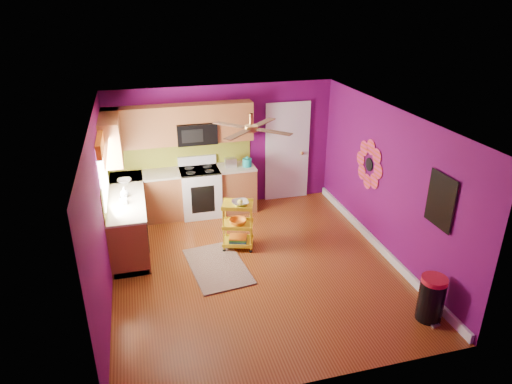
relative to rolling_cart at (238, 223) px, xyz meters
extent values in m
plane|color=#652C0F|center=(0.12, -0.65, -0.48)|extent=(5.00, 5.00, 0.00)
cube|color=#600B57|center=(0.12, 1.85, 0.77)|extent=(4.50, 0.04, 2.50)
cube|color=#600B57|center=(0.12, -3.15, 0.77)|extent=(4.50, 0.04, 2.50)
cube|color=#600B57|center=(-2.13, -0.65, 0.77)|extent=(0.04, 5.00, 2.50)
cube|color=#600B57|center=(2.37, -0.65, 0.77)|extent=(0.04, 5.00, 2.50)
cube|color=silver|center=(0.12, -0.65, 2.02)|extent=(4.50, 5.00, 0.04)
cube|color=white|center=(2.34, -0.65, -0.41)|extent=(0.05, 4.90, 0.14)
cube|color=brown|center=(-1.83, 0.70, -0.03)|extent=(0.60, 2.30, 0.90)
cube|color=brown|center=(-0.73, 1.55, -0.03)|extent=(2.80, 0.60, 0.90)
cube|color=beige|center=(-1.83, 0.70, 0.44)|extent=(0.63, 2.30, 0.04)
cube|color=beige|center=(-0.73, 1.55, 0.44)|extent=(2.80, 0.63, 0.04)
cube|color=black|center=(-1.83, 0.70, -0.43)|extent=(0.54, 2.30, 0.10)
cube|color=black|center=(-0.73, 1.55, -0.43)|extent=(2.80, 0.54, 0.10)
cube|color=white|center=(-0.43, 1.52, -0.02)|extent=(0.76, 0.66, 0.92)
cube|color=black|center=(-0.43, 1.52, 0.44)|extent=(0.76, 0.62, 0.03)
cube|color=white|center=(-0.43, 1.80, 0.56)|extent=(0.76, 0.06, 0.18)
cube|color=black|center=(-0.43, 1.19, -0.03)|extent=(0.45, 0.02, 0.55)
cube|color=brown|center=(-1.47, 1.68, 1.34)|extent=(1.32, 0.33, 0.75)
cube|color=brown|center=(0.31, 1.68, 1.34)|extent=(0.72, 0.33, 0.75)
cube|color=brown|center=(-0.43, 1.68, 1.55)|extent=(0.76, 0.33, 0.34)
cube|color=brown|center=(-1.96, 1.20, 1.34)|extent=(0.33, 1.30, 0.75)
cube|color=black|center=(-0.43, 1.65, 1.17)|extent=(0.76, 0.38, 0.40)
cube|color=olive|center=(-0.73, 1.84, 0.71)|extent=(2.80, 0.01, 0.51)
cube|color=olive|center=(-2.12, 0.70, 0.71)|extent=(0.01, 2.30, 0.51)
cube|color=white|center=(-2.11, 0.40, 1.07)|extent=(0.03, 1.20, 1.00)
cube|color=orange|center=(-2.08, 0.40, 1.54)|extent=(0.08, 1.35, 0.22)
cube|color=white|center=(1.47, 1.82, 0.54)|extent=(0.85, 0.04, 2.05)
cube|color=white|center=(1.47, 1.80, 0.54)|extent=(0.95, 0.02, 2.15)
sphere|color=#BF8C3F|center=(1.79, 1.77, 0.52)|extent=(0.07, 0.07, 0.07)
cylinder|color=black|center=(2.35, -0.05, 0.87)|extent=(0.01, 0.24, 0.24)
cube|color=teal|center=(2.35, -2.05, 1.07)|extent=(0.03, 0.52, 0.72)
cube|color=black|center=(2.34, -2.05, 1.07)|extent=(0.01, 0.56, 0.76)
cylinder|color=#BF8C3F|center=(0.12, -0.45, 1.94)|extent=(0.06, 0.06, 0.16)
cylinder|color=#BF8C3F|center=(0.12, -0.45, 1.80)|extent=(0.20, 0.20, 0.08)
cube|color=#4C2D19|center=(0.39, -0.18, 1.80)|extent=(0.47, 0.47, 0.01)
cube|color=#4C2D19|center=(-0.14, -0.18, 1.80)|extent=(0.47, 0.47, 0.01)
cube|color=#4C2D19|center=(-0.14, -0.72, 1.80)|extent=(0.47, 0.47, 0.01)
cube|color=#4C2D19|center=(0.39, -0.72, 1.80)|extent=(0.47, 0.47, 0.01)
cube|color=black|center=(-0.47, -0.51, -0.47)|extent=(1.00, 1.47, 0.02)
cylinder|color=yellow|center=(-0.28, -0.08, -0.04)|extent=(0.02, 0.02, 0.80)
cylinder|color=yellow|center=(0.16, -0.22, -0.04)|extent=(0.02, 0.02, 0.80)
cylinder|color=yellow|center=(-0.18, 0.23, -0.04)|extent=(0.02, 0.02, 0.80)
cylinder|color=yellow|center=(0.26, 0.08, -0.04)|extent=(0.02, 0.02, 0.80)
sphere|color=black|center=(-0.28, -0.08, -0.45)|extent=(0.06, 0.06, 0.06)
sphere|color=black|center=(0.16, -0.22, -0.45)|extent=(0.06, 0.06, 0.06)
sphere|color=black|center=(-0.18, 0.23, -0.45)|extent=(0.06, 0.06, 0.06)
sphere|color=black|center=(0.26, 0.08, -0.45)|extent=(0.06, 0.06, 0.06)
cube|color=yellow|center=(-0.01, 0.00, 0.34)|extent=(0.61, 0.52, 0.03)
cube|color=yellow|center=(-0.01, 0.00, -0.03)|extent=(0.61, 0.52, 0.03)
cube|color=yellow|center=(-0.01, 0.00, -0.37)|extent=(0.61, 0.52, 0.03)
imported|color=beige|center=(0.04, -0.01, 0.39)|extent=(0.36, 0.36, 0.07)
sphere|color=yellow|center=(0.04, -0.01, 0.41)|extent=(0.09, 0.09, 0.09)
imported|color=orange|center=(-0.01, 0.00, 0.03)|extent=(0.37, 0.37, 0.09)
cube|color=navy|center=(-0.01, 0.00, -0.34)|extent=(0.36, 0.31, 0.04)
cube|color=#267233|center=(-0.01, 0.00, -0.30)|extent=(0.36, 0.31, 0.03)
cube|color=orange|center=(-0.01, 0.00, -0.27)|extent=(0.36, 0.31, 0.03)
cylinder|color=black|center=(2.10, -2.51, -0.18)|extent=(0.40, 0.40, 0.59)
cylinder|color=red|center=(2.10, -2.51, 0.15)|extent=(0.35, 0.35, 0.07)
cube|color=beige|center=(2.10, -2.69, -0.47)|extent=(0.13, 0.08, 0.03)
cylinder|color=teal|center=(0.52, 1.47, 0.54)|extent=(0.18, 0.18, 0.16)
sphere|color=teal|center=(0.52, 1.47, 0.64)|extent=(0.06, 0.06, 0.06)
cube|color=beige|center=(0.20, 1.53, 0.55)|extent=(0.22, 0.15, 0.18)
imported|color=#EA3F72|center=(-1.83, 0.30, 0.55)|extent=(0.09, 0.09, 0.19)
imported|color=white|center=(-1.83, 0.57, 0.55)|extent=(0.15, 0.15, 0.19)
imported|color=white|center=(-1.83, 1.24, 0.49)|extent=(0.24, 0.24, 0.06)
imported|color=white|center=(-1.86, 0.36, 0.51)|extent=(0.12, 0.12, 0.09)
camera|label=1|loc=(-1.49, -6.78, 3.67)|focal=32.00mm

